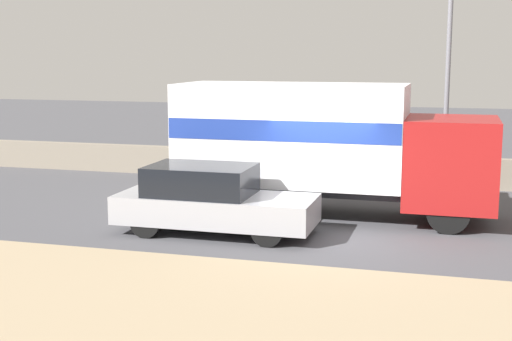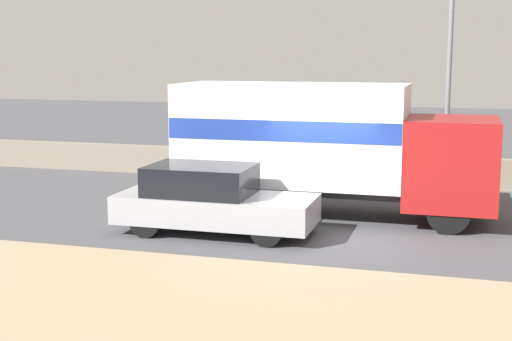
# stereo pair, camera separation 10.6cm
# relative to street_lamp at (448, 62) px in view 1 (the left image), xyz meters

# --- Properties ---
(ground_plane) EXTENTS (80.00, 80.00, 0.00)m
(ground_plane) POSITION_rel_street_lamp_xyz_m (-2.69, -5.63, -3.81)
(ground_plane) COLOR #47474C
(dirt_shoulder_foreground) EXTENTS (60.00, 5.48, 0.04)m
(dirt_shoulder_foreground) POSITION_rel_street_lamp_xyz_m (-2.69, -11.01, -3.79)
(dirt_shoulder_foreground) COLOR #9E896B
(dirt_shoulder_foreground) RESTS_ON ground_plane
(stone_wall_backdrop) EXTENTS (60.00, 0.35, 0.94)m
(stone_wall_backdrop) POSITION_rel_street_lamp_xyz_m (-2.69, 0.95, -3.34)
(stone_wall_backdrop) COLOR gray
(stone_wall_backdrop) RESTS_ON ground_plane
(street_lamp) EXTENTS (0.56, 0.28, 6.53)m
(street_lamp) POSITION_rel_street_lamp_xyz_m (0.00, 0.00, 0.00)
(street_lamp) COLOR slate
(street_lamp) RESTS_ON ground_plane
(box_truck) EXTENTS (7.80, 2.47, 3.30)m
(box_truck) POSITION_rel_street_lamp_xyz_m (-2.90, -3.82, -1.92)
(box_truck) COLOR maroon
(box_truck) RESTS_ON ground_plane
(car_hatchback) EXTENTS (4.50, 1.76, 1.55)m
(car_hatchback) POSITION_rel_street_lamp_xyz_m (-4.98, -6.30, -3.04)
(car_hatchback) COLOR #9E9EA3
(car_hatchback) RESTS_ON ground_plane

